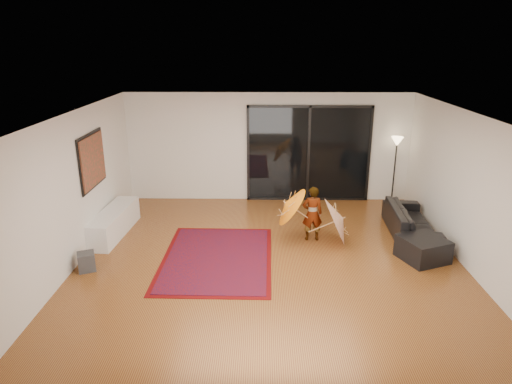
{
  "coord_description": "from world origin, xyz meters",
  "views": [
    {
      "loc": [
        -0.15,
        -7.58,
        3.88
      ],
      "look_at": [
        -0.27,
        0.75,
        1.1
      ],
      "focal_mm": 32.0,
      "sensor_mm": 36.0,
      "label": 1
    }
  ],
  "objects_px": {
    "sofa": "(411,222)",
    "ottoman": "(423,249)",
    "child": "(312,214)",
    "media_console": "(114,222)"
  },
  "relations": [
    {
      "from": "sofa",
      "to": "child",
      "type": "bearing_deg",
      "value": 100.6
    },
    {
      "from": "sofa",
      "to": "ottoman",
      "type": "bearing_deg",
      "value": 177.53
    },
    {
      "from": "media_console",
      "to": "child",
      "type": "height_order",
      "value": "child"
    },
    {
      "from": "sofa",
      "to": "ottoman",
      "type": "xyz_separation_m",
      "value": [
        -0.12,
        -1.14,
        -0.08
      ]
    },
    {
      "from": "child",
      "to": "sofa",
      "type": "bearing_deg",
      "value": -176.66
    },
    {
      "from": "media_console",
      "to": "ottoman",
      "type": "distance_m",
      "value": 6.18
    },
    {
      "from": "ottoman",
      "to": "child",
      "type": "height_order",
      "value": "child"
    },
    {
      "from": "ottoman",
      "to": "child",
      "type": "xyz_separation_m",
      "value": [
        -1.97,
        0.87,
        0.35
      ]
    },
    {
      "from": "child",
      "to": "media_console",
      "type": "bearing_deg",
      "value": -6.97
    },
    {
      "from": "ottoman",
      "to": "sofa",
      "type": "bearing_deg",
      "value": 84.1
    }
  ]
}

